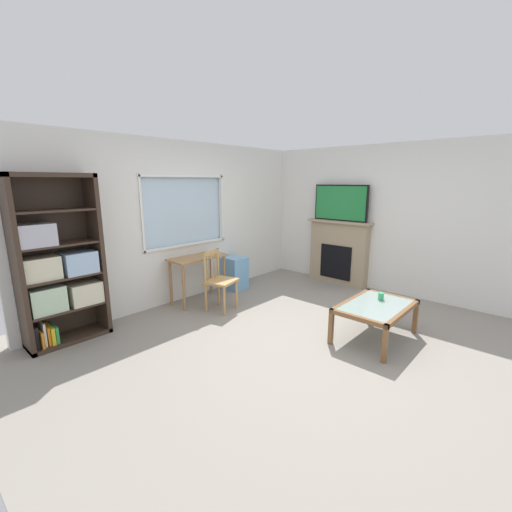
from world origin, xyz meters
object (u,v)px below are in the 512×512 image
object	(u,v)px
wooden_chair	(219,280)
fireplace	(338,252)
plastic_drawer_unit	(234,273)
coffee_table	(376,309)
desk_under_window	(198,265)
tv	(341,203)
sippy_cup	(381,296)
bookshelf	(58,268)

from	to	relation	value
wooden_chair	fireplace	world-z (taller)	fireplace
plastic_drawer_unit	coffee_table	world-z (taller)	plastic_drawer_unit
desk_under_window	tv	size ratio (longest dim) A/B	0.88
plastic_drawer_unit	wooden_chair	bearing A→B (deg)	-146.65
coffee_table	sippy_cup	bearing A→B (deg)	7.19
bookshelf	coffee_table	bearing A→B (deg)	-46.83
plastic_drawer_unit	tv	distance (m)	2.32
fireplace	coffee_table	size ratio (longest dim) A/B	1.18
wooden_chair	tv	xyz separation A→B (m)	(2.43, -0.62, 1.05)
sippy_cup	tv	bearing A→B (deg)	43.16
coffee_table	bookshelf	bearing A→B (deg)	133.17
fireplace	sippy_cup	world-z (taller)	fireplace
tv	wooden_chair	bearing A→B (deg)	165.57
sippy_cup	plastic_drawer_unit	bearing A→B (deg)	89.88
desk_under_window	fireplace	size ratio (longest dim) A/B	0.74
sippy_cup	fireplace	bearing A→B (deg)	42.83
bookshelf	wooden_chair	distance (m)	2.07
plastic_drawer_unit	coffee_table	xyz separation A→B (m)	(-0.21, -2.69, 0.09)
wooden_chair	fireplace	distance (m)	2.53
bookshelf	fireplace	bearing A→B (deg)	-15.95
bookshelf	wooden_chair	size ratio (longest dim) A/B	2.21
wooden_chair	coffee_table	world-z (taller)	wooden_chair
bookshelf	fireplace	xyz separation A→B (m)	(4.37, -1.25, -0.31)
plastic_drawer_unit	tv	bearing A→B (deg)	-37.17
tv	sippy_cup	xyz separation A→B (m)	(-1.57, -1.48, -1.03)
coffee_table	desk_under_window	bearing A→B (deg)	103.59
bookshelf	desk_under_window	bearing A→B (deg)	-3.26
desk_under_window	sippy_cup	size ratio (longest dim) A/B	10.12
bookshelf	sippy_cup	xyz separation A→B (m)	(2.78, -2.73, -0.43)
bookshelf	plastic_drawer_unit	xyz separation A→B (m)	(2.79, -0.06, -0.62)
bookshelf	sippy_cup	size ratio (longest dim) A/B	22.11
wooden_chair	plastic_drawer_unit	distance (m)	1.04
wooden_chair	tv	distance (m)	2.72
bookshelf	fireplace	distance (m)	4.56
fireplace	sippy_cup	bearing A→B (deg)	-137.17
wooden_chair	fireplace	xyz separation A→B (m)	(2.45, -0.62, 0.13)
coffee_table	sippy_cup	xyz separation A→B (m)	(0.20, 0.03, 0.10)
plastic_drawer_unit	fireplace	size ratio (longest dim) A/B	0.47
bookshelf	coffee_table	world-z (taller)	bookshelf
coffee_table	sippy_cup	size ratio (longest dim) A/B	11.55
desk_under_window	fireplace	world-z (taller)	fireplace
fireplace	bookshelf	bearing A→B (deg)	164.05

